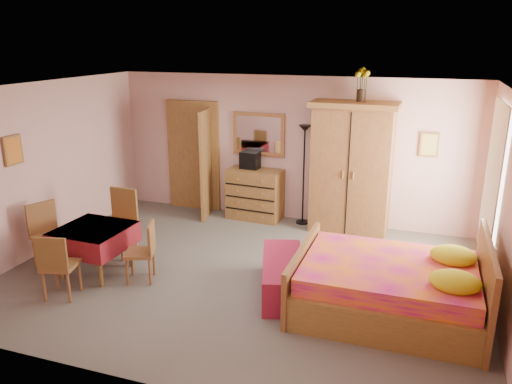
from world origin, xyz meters
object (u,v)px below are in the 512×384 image
(chest_of_drawers, at_px, (255,194))
(chair_west, at_px, (50,236))
(bed, at_px, (388,273))
(dining_table, at_px, (95,250))
(stereo, at_px, (250,160))
(floor_lamp, at_px, (304,175))
(chair_north, at_px, (118,223))
(sunflower_vase, at_px, (362,85))
(wall_mirror, at_px, (259,134))
(wardrobe, at_px, (352,168))
(bench, at_px, (282,276))
(chair_east, at_px, (140,252))
(chair_south, at_px, (60,265))

(chest_of_drawers, height_order, chair_west, chair_west)
(bed, height_order, dining_table, bed)
(stereo, height_order, floor_lamp, floor_lamp)
(chair_north, bearing_deg, sunflower_vase, -144.86)
(wall_mirror, height_order, chair_west, wall_mirror)
(chair_north, bearing_deg, dining_table, 96.24)
(wall_mirror, distance_m, dining_table, 3.58)
(floor_lamp, xyz_separation_m, sunflower_vase, (0.93, -0.07, 1.61))
(wardrobe, relative_size, chair_north, 2.20)
(stereo, xyz_separation_m, sunflower_vase, (1.94, -0.09, 1.41))
(sunflower_vase, height_order, bench, sunflower_vase)
(sunflower_vase, distance_m, bed, 3.34)
(floor_lamp, xyz_separation_m, chair_east, (-1.58, -2.89, -0.48))
(chair_south, bearing_deg, dining_table, 76.95)
(stereo, xyz_separation_m, floor_lamp, (1.01, -0.02, -0.19))
(wall_mirror, relative_size, chair_east, 1.17)
(dining_table, distance_m, chair_north, 0.67)
(chair_north, xyz_separation_m, chair_east, (0.78, -0.65, -0.09))
(bench, height_order, chair_east, chair_east)
(chair_north, relative_size, chair_east, 1.21)
(wardrobe, distance_m, dining_table, 4.28)
(wardrobe, distance_m, chair_north, 3.91)
(wall_mirror, bearing_deg, chest_of_drawers, -89.26)
(chair_east, bearing_deg, stereo, -31.31)
(chest_of_drawers, xyz_separation_m, bench, (1.25, -2.55, -0.24))
(bench, bearing_deg, chair_north, 172.70)
(chair_east, bearing_deg, chair_south, 114.59)
(stereo, relative_size, wardrobe, 0.15)
(dining_table, distance_m, chair_east, 0.73)
(wall_mirror, height_order, chair_south, wall_mirror)
(chair_south, bearing_deg, chair_north, 78.97)
(chair_south, bearing_deg, chest_of_drawers, 55.16)
(stereo, xyz_separation_m, bed, (2.71, -2.67, -0.57))
(floor_lamp, distance_m, chair_south, 4.31)
(chair_west, bearing_deg, wall_mirror, 169.28)
(bed, height_order, chair_south, bed)
(wardrobe, distance_m, bed, 2.76)
(wall_mirror, xyz_separation_m, wardrobe, (1.74, -0.27, -0.43))
(chest_of_drawers, bearing_deg, chair_north, -119.48)
(chest_of_drawers, distance_m, dining_table, 3.19)
(chest_of_drawers, height_order, bed, bed)
(floor_lamp, distance_m, wardrobe, 0.88)
(chair_north, bearing_deg, chest_of_drawers, -121.89)
(chair_south, bearing_deg, chair_east, 31.48)
(wall_mirror, xyz_separation_m, dining_table, (-1.41, -3.06, -1.21))
(chair_south, distance_m, chair_east, 1.02)
(floor_lamp, xyz_separation_m, bed, (1.69, -2.65, -0.38))
(chair_west, bearing_deg, wardrobe, 150.06)
(wall_mirror, height_order, bench, wall_mirror)
(bench, bearing_deg, chair_south, -159.05)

